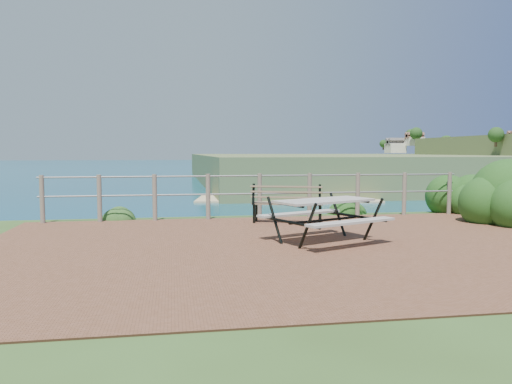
{
  "coord_description": "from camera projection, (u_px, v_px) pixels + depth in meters",
  "views": [
    {
      "loc": [
        -1.92,
        -7.57,
        1.51
      ],
      "look_at": [
        -0.37,
        1.63,
        0.75
      ],
      "focal_mm": 35.0,
      "sensor_mm": 36.0,
      "label": 1
    }
  ],
  "objects": [
    {
      "name": "park_bench",
      "position": [
        287.0,
        198.0,
        10.38
      ],
      "size": [
        1.51,
        0.84,
        0.83
      ],
      "rotation": [
        0.0,
        0.0,
        -0.35
      ],
      "color": "brown",
      "rests_on": "ground"
    },
    {
      "name": "shrub_lip_east",
      "position": [
        347.0,
        214.0,
        12.13
      ],
      "size": [
        0.76,
        0.76,
        0.5
      ],
      "primitive_type": "ellipsoid",
      "color": "#1E4314",
      "rests_on": "ground"
    },
    {
      "name": "shrub_right_front",
      "position": [
        510.0,
        223.0,
        10.53
      ],
      "size": [
        1.63,
        1.63,
        2.3
      ],
      "primitive_type": "ellipsoid",
      "color": "#1E4314",
      "rests_on": "ground"
    },
    {
      "name": "ground",
      "position": [
        296.0,
        247.0,
        7.88
      ],
      "size": [
        10.0,
        7.0,
        0.12
      ],
      "primitive_type": "cube",
      "color": "brown",
      "rests_on": "ground"
    },
    {
      "name": "picnic_table",
      "position": [
        324.0,
        216.0,
        8.2
      ],
      "size": [
        1.8,
        1.34,
        0.7
      ],
      "rotation": [
        0.0,
        0.0,
        0.41
      ],
      "color": "gray",
      "rests_on": "ground"
    },
    {
      "name": "ocean",
      "position": [
        177.0,
        155.0,
        204.46
      ],
      "size": [
        1200.0,
        1200.0,
        0.0
      ],
      "primitive_type": "plane",
      "color": "#126370",
      "rests_on": "ground"
    },
    {
      "name": "shrub_lip_west",
      "position": [
        124.0,
        218.0,
        11.25
      ],
      "size": [
        0.72,
        0.72,
        0.44
      ],
      "primitive_type": "ellipsoid",
      "color": "#27481B",
      "rests_on": "ground"
    },
    {
      "name": "safety_railing",
      "position": [
        260.0,
        193.0,
        11.13
      ],
      "size": [
        9.4,
        0.1,
        1.0
      ],
      "color": "#6B5B4C",
      "rests_on": "ground"
    },
    {
      "name": "shrub_right_edge",
      "position": [
        458.0,
        213.0,
        12.29
      ],
      "size": [
        1.14,
        1.14,
        1.62
      ],
      "primitive_type": "ellipsoid",
      "color": "#1E4314",
      "rests_on": "ground"
    }
  ]
}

